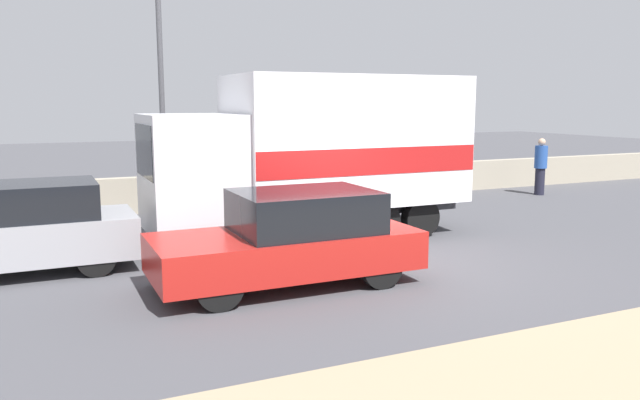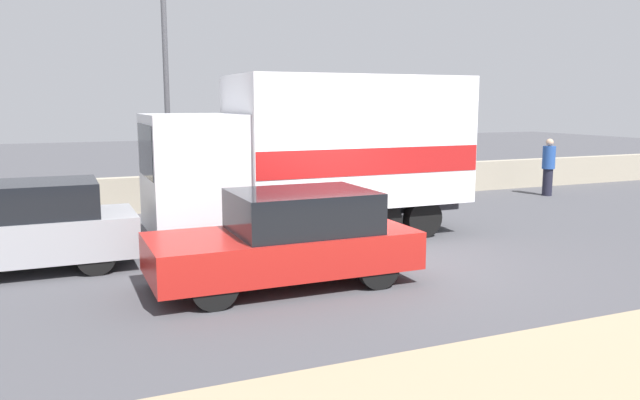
# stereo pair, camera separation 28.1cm
# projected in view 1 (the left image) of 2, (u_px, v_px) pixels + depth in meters

# --- Properties ---
(ground_plane) EXTENTS (80.00, 80.00, 0.00)m
(ground_plane) POSITION_uv_depth(u_px,v_px,m) (354.00, 269.00, 11.08)
(ground_plane) COLOR #47474C
(stone_wall_backdrop) EXTENTS (60.00, 0.35, 0.97)m
(stone_wall_backdrop) POSITION_uv_depth(u_px,v_px,m) (233.00, 190.00, 17.70)
(stone_wall_backdrop) COLOR #A39984
(stone_wall_backdrop) RESTS_ON ground_plane
(street_lamp) EXTENTS (0.56, 0.28, 7.25)m
(street_lamp) POSITION_uv_depth(u_px,v_px,m) (160.00, 53.00, 15.91)
(street_lamp) COLOR #4C4C51
(street_lamp) RESTS_ON ground_plane
(box_truck) EXTENTS (6.89, 2.55, 3.50)m
(box_truck) POSITION_uv_depth(u_px,v_px,m) (320.00, 151.00, 13.56)
(box_truck) COLOR silver
(box_truck) RESTS_ON ground_plane
(car_hatchback) EXTENTS (4.27, 1.84, 1.53)m
(car_hatchback) POSITION_uv_depth(u_px,v_px,m) (292.00, 239.00, 10.08)
(car_hatchback) COLOR #B21E19
(car_hatchback) RESTS_ON ground_plane
(car_sedan_second) EXTENTS (3.95, 1.71, 1.58)m
(car_sedan_second) POSITION_uv_depth(u_px,v_px,m) (21.00, 230.00, 10.73)
(car_sedan_second) COLOR #9E9EA3
(car_sedan_second) RESTS_ON ground_plane
(pedestrian) EXTENTS (0.39, 0.39, 1.81)m
(pedestrian) POSITION_uv_depth(u_px,v_px,m) (541.00, 166.00, 19.88)
(pedestrian) COLOR #1E1E2D
(pedestrian) RESTS_ON ground_plane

